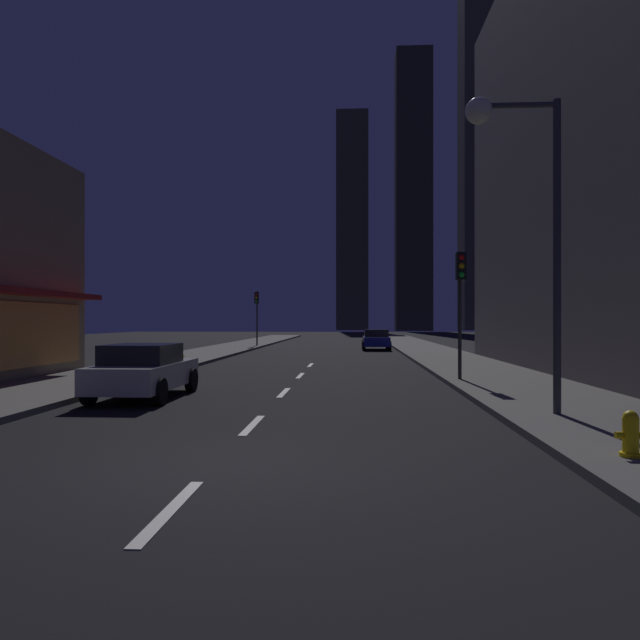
{
  "coord_description": "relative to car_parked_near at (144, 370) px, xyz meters",
  "views": [
    {
      "loc": [
        1.99,
        -8.27,
        2.07
      ],
      "look_at": [
        0.0,
        26.62,
        2.11
      ],
      "focal_mm": 32.87,
      "sensor_mm": 36.0,
      "label": 1
    }
  ],
  "objects": [
    {
      "name": "ground_plane",
      "position": [
        3.6,
        24.93,
        -0.79
      ],
      "size": [
        78.0,
        136.0,
        0.1
      ],
      "primitive_type": "cube",
      "color": "black"
    },
    {
      "name": "sidewalk_right",
      "position": [
        10.6,
        24.93,
        -0.67
      ],
      "size": [
        4.0,
        76.0,
        0.15
      ],
      "primitive_type": "cube",
      "color": "#605E59",
      "rests_on": "ground"
    },
    {
      "name": "sidewalk_left",
      "position": [
        -3.4,
        24.93,
        -0.67
      ],
      "size": [
        4.0,
        76.0,
        0.15
      ],
      "primitive_type": "cube",
      "color": "#605E59",
      "rests_on": "ground"
    },
    {
      "name": "lane_marking_center",
      "position": [
        3.6,
        1.33,
        -0.73
      ],
      "size": [
        0.16,
        23.0,
        0.01
      ],
      "color": "silver",
      "rests_on": "ground"
    },
    {
      "name": "skyscraper_distant_tall",
      "position": [
        5.35,
        115.44,
        23.35
      ],
      "size": [
        7.03,
        7.34,
        48.17
      ],
      "primitive_type": "cube",
      "color": "#464234",
      "rests_on": "ground"
    },
    {
      "name": "skyscraper_distant_mid",
      "position": [
        17.97,
        106.1,
        28.07
      ],
      "size": [
        7.39,
        5.65,
        57.63
      ],
      "primitive_type": "cube",
      "color": "#353228",
      "rests_on": "ground"
    },
    {
      "name": "skyscraper_distant_short",
      "position": [
        32.62,
        115.26,
        37.78
      ],
      "size": [
        6.66,
        8.86,
        77.04
      ],
      "primitive_type": "cube",
      "color": "#4B4738",
      "rests_on": "ground"
    },
    {
      "name": "car_parked_near",
      "position": [
        0.0,
        0.0,
        0.0
      ],
      "size": [
        1.98,
        4.24,
        1.45
      ],
      "color": "silver",
      "rests_on": "ground"
    },
    {
      "name": "car_parked_far",
      "position": [
        7.2,
        26.33,
        0.0
      ],
      "size": [
        1.98,
        4.24,
        1.45
      ],
      "color": "navy",
      "rests_on": "ground"
    },
    {
      "name": "fire_hydrant_yellow_near",
      "position": [
        9.5,
        -6.84,
        -0.29
      ],
      "size": [
        0.42,
        0.3,
        0.65
      ],
      "color": "yellow",
      "rests_on": "sidewalk_right"
    },
    {
      "name": "fire_hydrant_far_left",
      "position": [
        -2.3,
        10.83,
        -0.29
      ],
      "size": [
        0.42,
        0.3,
        0.65
      ],
      "color": "gold",
      "rests_on": "sidewalk_left"
    },
    {
      "name": "traffic_light_near_right",
      "position": [
        9.1,
        4.06,
        2.45
      ],
      "size": [
        0.32,
        0.48,
        4.2
      ],
      "color": "#2D2D2D",
      "rests_on": "sidewalk_right"
    },
    {
      "name": "traffic_light_far_left",
      "position": [
        -1.9,
        29.69,
        2.45
      ],
      "size": [
        0.32,
        0.48,
        4.2
      ],
      "color": "#2D2D2D",
      "rests_on": "sidewalk_left"
    },
    {
      "name": "street_lamp_right",
      "position": [
        8.98,
        -2.98,
        4.33
      ],
      "size": [
        1.96,
        0.56,
        6.58
      ],
      "color": "#38383D",
      "rests_on": "sidewalk_right"
    }
  ]
}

